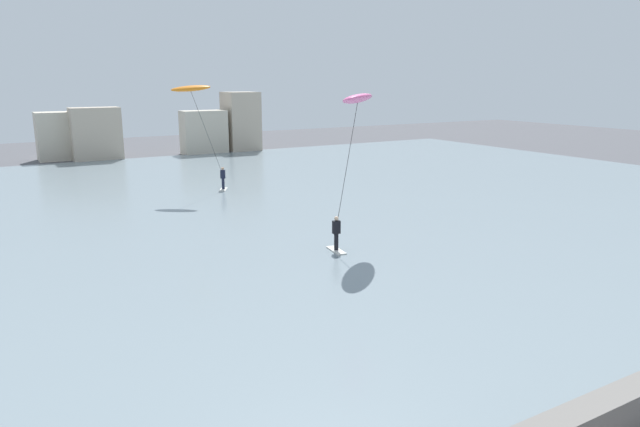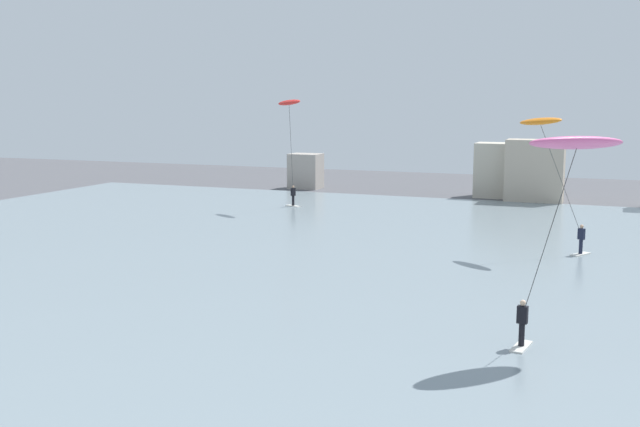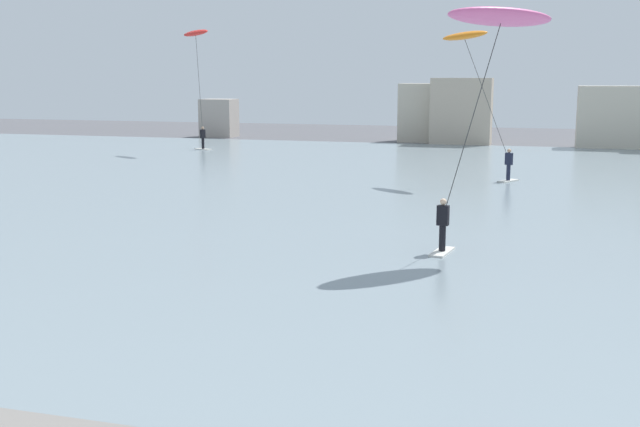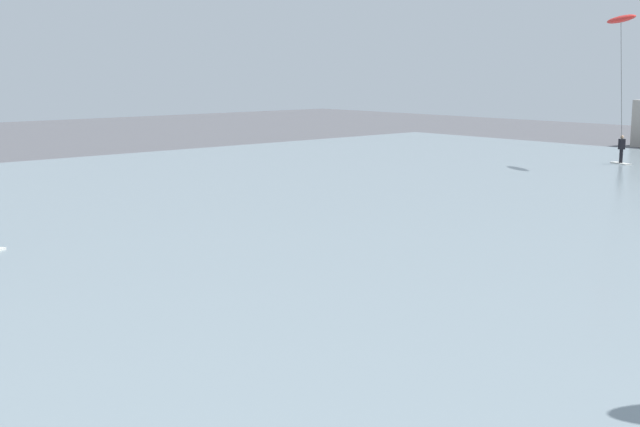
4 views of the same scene
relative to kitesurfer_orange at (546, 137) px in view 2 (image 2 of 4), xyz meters
name	(u,v)px [view 2 (image 2 of 4)]	position (x,y,z in m)	size (l,w,h in m)	color
water_bay	(483,269)	(-2.33, -4.53, -6.36)	(84.00, 52.00, 0.10)	gray
far_shore_buildings	(591,172)	(1.67, 23.06, -3.79)	(40.12, 5.30, 6.51)	#A89E93
kitesurfer_orange	(546,137)	(0.00, 0.00, 0.00)	(4.21, 2.57, 7.50)	silver
kitesurfer_red	(290,117)	(-19.58, 10.72, 0.69)	(2.59, 3.16, 8.47)	silver
kitesurfer_pink	(573,156)	(2.23, -15.84, 0.14)	(3.54, 3.57, 7.27)	silver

